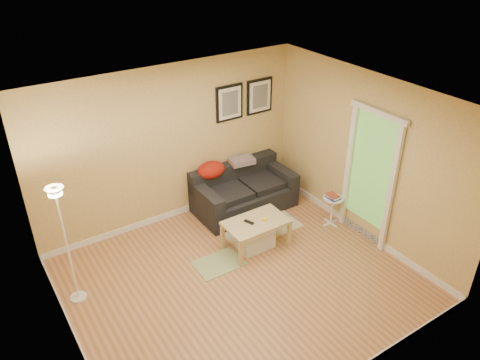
{
  "coord_description": "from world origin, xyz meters",
  "views": [
    {
      "loc": [
        -2.76,
        -4.21,
        4.46
      ],
      "look_at": [
        0.55,
        0.85,
        1.05
      ],
      "focal_mm": 35.13,
      "sensor_mm": 36.0,
      "label": 1
    }
  ],
  "objects": [
    {
      "name": "remote_control",
      "position": [
        0.51,
        0.55,
        0.49
      ],
      "size": [
        0.1,
        0.17,
        0.02
      ],
      "primitive_type": "cube",
      "rotation": [
        0.0,
        0.0,
        0.35
      ],
      "color": "black",
      "rests_on": "coffee_table"
    },
    {
      "name": "wall_back",
      "position": [
        0.0,
        2.0,
        1.3
      ],
      "size": [
        4.5,
        0.0,
        4.5
      ],
      "primitive_type": "plane",
      "rotation": [
        1.57,
        0.0,
        0.0
      ],
      "color": "#DEC271",
      "rests_on": "ground"
    },
    {
      "name": "area_rug",
      "position": [
        0.99,
        0.96,
        0.01
      ],
      "size": [
        1.25,
        0.85,
        0.01
      ],
      "primitive_type": "cube",
      "color": "beige",
      "rests_on": "ground"
    },
    {
      "name": "floor_lamp",
      "position": [
        -2.0,
        0.9,
        0.81
      ],
      "size": [
        0.22,
        0.22,
        1.72
      ],
      "primitive_type": null,
      "color": "white",
      "rests_on": "ground"
    },
    {
      "name": "plaid_throw",
      "position": [
        1.21,
        1.79,
        0.78
      ],
      "size": [
        0.45,
        0.32,
        0.1
      ],
      "primitive_type": null,
      "rotation": [
        0.0,
        0.0,
        -0.14
      ],
      "color": "tan",
      "rests_on": "sofa"
    },
    {
      "name": "storage_bin",
      "position": [
        0.61,
        0.53,
        0.17
      ],
      "size": [
        0.55,
        0.4,
        0.34
      ],
      "primitive_type": null,
      "color": "white",
      "rests_on": "ground"
    },
    {
      "name": "wall_left",
      "position": [
        -2.25,
        0.0,
        1.3
      ],
      "size": [
        0.0,
        4.0,
        4.0
      ],
      "primitive_type": "plane",
      "rotation": [
        1.57,
        0.0,
        1.57
      ],
      "color": "#DEC271",
      "rests_on": "ground"
    },
    {
      "name": "sofa",
      "position": [
        1.09,
        1.53,
        0.38
      ],
      "size": [
        1.7,
        0.9,
        0.75
      ],
      "primitive_type": null,
      "color": "black",
      "rests_on": "ground"
    },
    {
      "name": "doorway",
      "position": [
        2.2,
        -0.15,
        1.02
      ],
      "size": [
        0.12,
        1.01,
        2.13
      ],
      "primitive_type": null,
      "color": "white",
      "rests_on": "ground"
    },
    {
      "name": "green_runner",
      "position": [
        -0.06,
        0.48,
        0.01
      ],
      "size": [
        0.7,
        0.5,
        0.01
      ],
      "primitive_type": "cube",
      "color": "#668C4C",
      "rests_on": "ground"
    },
    {
      "name": "baseboard_right",
      "position": [
        2.24,
        0.0,
        0.05
      ],
      "size": [
        0.02,
        4.0,
        0.1
      ],
      "primitive_type": "cube",
      "color": "white",
      "rests_on": "ground"
    },
    {
      "name": "baseboard_back",
      "position": [
        0.0,
        1.99,
        0.05
      ],
      "size": [
        4.5,
        0.02,
        0.1
      ],
      "primitive_type": "cube",
      "color": "white",
      "rests_on": "ground"
    },
    {
      "name": "framed_print_right",
      "position": [
        1.68,
        1.98,
        1.8
      ],
      "size": [
        0.5,
        0.04,
        0.6
      ],
      "primitive_type": null,
      "color": "black",
      "rests_on": "wall_back"
    },
    {
      "name": "tape_roll",
      "position": [
        0.74,
        0.47,
        0.49
      ],
      "size": [
        0.07,
        0.07,
        0.03
      ],
      "primitive_type": "cylinder",
      "color": "yellow",
      "rests_on": "coffee_table"
    },
    {
      "name": "side_table",
      "position": [
        2.02,
        0.35,
        0.25
      ],
      "size": [
        0.33,
        0.33,
        0.5
      ],
      "primitive_type": null,
      "color": "white",
      "rests_on": "ground"
    },
    {
      "name": "ceiling",
      "position": [
        0.0,
        0.0,
        2.6
      ],
      "size": [
        4.5,
        4.5,
        0.0
      ],
      "primitive_type": "plane",
      "rotation": [
        3.14,
        0.0,
        0.0
      ],
      "color": "white",
      "rests_on": "wall_back"
    },
    {
      "name": "book_stack",
      "position": [
        2.0,
        0.35,
        0.54
      ],
      "size": [
        0.2,
        0.25,
        0.07
      ],
      "primitive_type": null,
      "rotation": [
        0.0,
        0.0,
        -0.2
      ],
      "color": "navy",
      "rests_on": "side_table"
    },
    {
      "name": "red_throw",
      "position": [
        0.61,
        1.81,
        0.77
      ],
      "size": [
        0.48,
        0.36,
        0.28
      ],
      "primitive_type": null,
      "color": "#A4240F",
      "rests_on": "sofa"
    },
    {
      "name": "floor",
      "position": [
        0.0,
        0.0,
        0.0
      ],
      "size": [
        4.5,
        4.5,
        0.0
      ],
      "primitive_type": "plane",
      "color": "tan",
      "rests_on": "ground"
    },
    {
      "name": "framed_print_left",
      "position": [
        1.08,
        1.98,
        1.8
      ],
      "size": [
        0.5,
        0.04,
        0.6
      ],
      "primitive_type": null,
      "color": "black",
      "rests_on": "wall_back"
    },
    {
      "name": "wall_right",
      "position": [
        2.25,
        0.0,
        1.3
      ],
      "size": [
        0.0,
        4.0,
        4.0
      ],
      "primitive_type": "plane",
      "rotation": [
        1.57,
        0.0,
        -1.57
      ],
      "color": "#DEC271",
      "rests_on": "ground"
    },
    {
      "name": "baseboard_left",
      "position": [
        -2.24,
        0.0,
        0.05
      ],
      "size": [
        0.02,
        4.0,
        0.1
      ],
      "primitive_type": "cube",
      "color": "white",
      "rests_on": "ground"
    },
    {
      "name": "wall_front",
      "position": [
        0.0,
        -2.0,
        1.3
      ],
      "size": [
        4.5,
        0.0,
        4.5
      ],
      "primitive_type": "plane",
      "rotation": [
        -1.57,
        0.0,
        0.0
      ],
      "color": "#DEC271",
      "rests_on": "ground"
    },
    {
      "name": "coffee_table",
      "position": [
        0.62,
        0.51,
        0.24
      ],
      "size": [
        1.04,
        0.73,
        0.48
      ],
      "primitive_type": null,
      "rotation": [
        0.0,
        0.0,
        0.17
      ],
      "color": "tan",
      "rests_on": "ground"
    }
  ]
}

